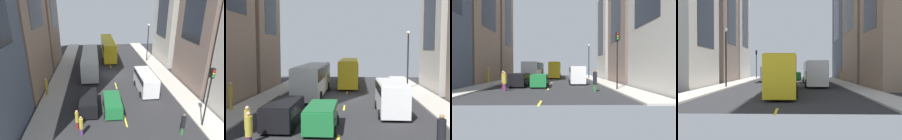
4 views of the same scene
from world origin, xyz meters
TOP-DOWN VIEW (x-y plane):
  - ground_plane at (0.00, 0.00)m, footprint 43.30×43.30m
  - sidewalk_west at (-8.28, 0.00)m, footprint 2.74×44.00m
  - sidewalk_east at (8.28, 0.00)m, footprint 2.74×44.00m
  - lane_stripe_2 at (0.00, -4.20)m, footprint 0.16×2.00m
  - lane_stripe_3 at (0.00, 4.20)m, footprint 0.16×2.00m
  - lane_stripe_4 at (0.00, 12.60)m, footprint 0.16×2.00m
  - lane_stripe_5 at (0.00, 21.00)m, footprint 0.16×2.00m
  - city_bus_white at (-3.68, 2.08)m, footprint 2.81×11.69m
  - streetcar_yellow at (0.06, 11.23)m, footprint 2.70×13.21m
  - delivery_van_white at (3.76, -6.05)m, footprint 2.25×5.62m
  - car_black_0 at (-3.76, -10.00)m, footprint 2.09×4.50m
  - car_green_1 at (-1.16, -10.59)m, footprint 2.01×4.02m
  - pedestrian_walking_far at (4.83, -15.09)m, footprint 0.40×0.40m
  - pedestrian_crossing_near at (-4.80, -13.38)m, footprint 0.34×0.34m
  - pedestrian_crossing_mid at (-4.35, -14.30)m, footprint 0.39×0.39m
  - pedestrian_waiting_curb at (-9.15, -6.21)m, footprint 0.38×0.38m
  - streetlamp_near at (7.41, 6.48)m, footprint 0.44×0.44m

SIDE VIEW (x-z plane):
  - ground_plane at x=0.00m, z-range 0.00..0.00m
  - lane_stripe_2 at x=0.00m, z-range 0.00..0.01m
  - lane_stripe_3 at x=0.00m, z-range 0.00..0.01m
  - lane_stripe_4 at x=0.00m, z-range 0.00..0.01m
  - lane_stripe_5 at x=0.00m, z-range 0.00..0.01m
  - sidewalk_west at x=-8.28m, z-range 0.00..0.15m
  - sidewalk_east at x=8.28m, z-range 0.00..0.15m
  - car_green_1 at x=-1.16m, z-range 0.14..1.72m
  - car_black_0 at x=-3.76m, z-range 0.15..1.82m
  - pedestrian_crossing_mid at x=-4.35m, z-range 0.05..2.03m
  - pedestrian_crossing_near at x=-4.80m, z-range 0.07..2.14m
  - pedestrian_walking_far at x=4.83m, z-range 0.05..2.24m
  - pedestrian_waiting_curb at x=-9.15m, z-range 0.22..2.50m
  - delivery_van_white at x=3.76m, z-range 0.22..2.80m
  - city_bus_white at x=-3.68m, z-range 0.33..3.69m
  - streetcar_yellow at x=0.06m, z-range 0.33..3.92m
  - streetlamp_near at x=7.41m, z-range 0.95..8.10m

